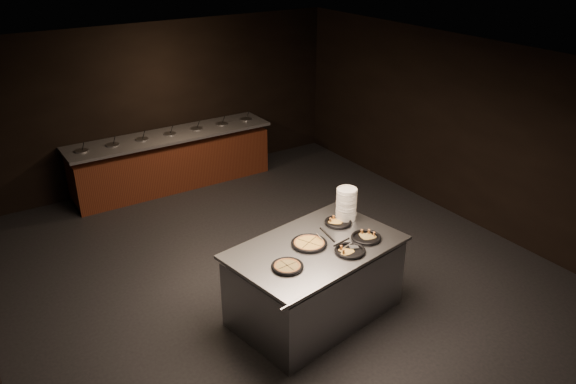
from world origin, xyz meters
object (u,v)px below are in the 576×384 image
plate_stack (346,204)px  pan_veggie_whole (287,266)px  serving_counter (315,282)px  pan_cheese_whole (309,243)px

plate_stack → pan_veggie_whole: plate_stack is taller
pan_veggie_whole → serving_counter: bearing=21.5°
pan_veggie_whole → pan_cheese_whole: (0.48, 0.28, 0.00)m
serving_counter → pan_veggie_whole: 0.78m
plate_stack → pan_veggie_whole: 1.39m
pan_cheese_whole → plate_stack: bearing=20.2°
serving_counter → pan_veggie_whole: size_ratio=6.11×
plate_stack → pan_veggie_whole: size_ratio=1.15×
pan_veggie_whole → plate_stack: bearing=24.0°
plate_stack → pan_cheese_whole: (-0.77, -0.28, -0.19)m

